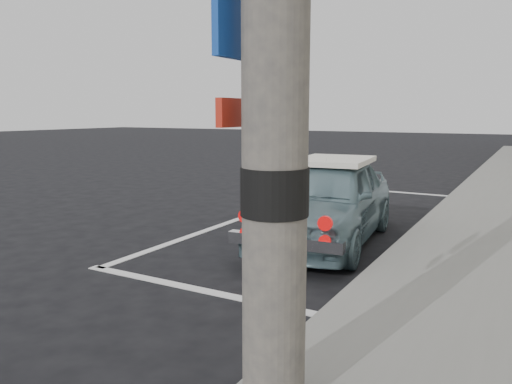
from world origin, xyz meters
TOP-DOWN VIEW (x-y plane):
  - ground at (0.00, 0.00)m, footprint 80.00×80.00m
  - pline_rear at (0.50, -0.50)m, footprint 3.00×0.12m
  - pline_front at (0.50, 6.50)m, footprint 3.00×0.12m
  - pline_side at (-0.90, 3.00)m, footprint 0.12×7.00m
  - retro_coupe at (0.84, 1.83)m, footprint 1.65×3.40m
  - cat at (0.85, 0.45)m, footprint 0.26×0.52m

SIDE VIEW (x-z plane):
  - ground at x=0.00m, z-range 0.00..0.00m
  - pline_rear at x=0.50m, z-range 0.00..0.01m
  - pline_front at x=0.50m, z-range 0.00..0.01m
  - pline_side at x=-0.90m, z-range 0.00..0.01m
  - cat at x=0.85m, z-range -0.01..0.27m
  - retro_coupe at x=0.84m, z-range 0.01..1.12m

